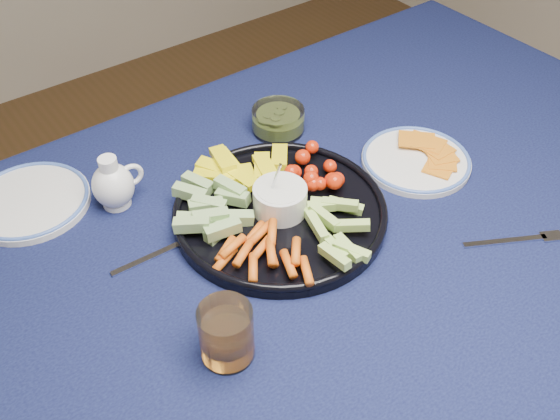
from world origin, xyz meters
TOP-DOWN VIEW (x-y plane):
  - dining_table at (0.00, 0.00)m, footprint 1.67×1.07m
  - crudite_platter at (-0.02, 0.09)m, footprint 0.37×0.37m
  - creamer_pitcher at (-0.23, 0.29)m, footprint 0.09×0.07m
  - pickle_bowl at (0.13, 0.30)m, footprint 0.11×0.11m
  - cheese_plate at (0.28, 0.05)m, footprint 0.21×0.21m
  - juice_tumbler at (-0.24, -0.09)m, footprint 0.08×0.08m
  - fork_left at (-0.21, 0.13)m, footprint 0.18×0.03m
  - fork_right at (0.27, -0.20)m, footprint 0.16×0.10m
  - side_plate_extra at (-0.35, 0.38)m, footprint 0.21×0.21m

SIDE VIEW (x-z plane):
  - dining_table at x=0.00m, z-range 0.29..1.03m
  - fork_right at x=0.27m, z-range 0.75..0.75m
  - fork_left at x=-0.21m, z-range 0.75..0.75m
  - side_plate_extra at x=-0.35m, z-range 0.75..0.76m
  - cheese_plate at x=0.28m, z-range 0.74..0.77m
  - crudite_platter at x=-0.02m, z-range 0.71..0.83m
  - pickle_bowl at x=0.13m, z-range 0.74..0.79m
  - juice_tumbler at x=-0.24m, z-range 0.74..0.83m
  - creamer_pitcher at x=-0.23m, z-range 0.74..0.84m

